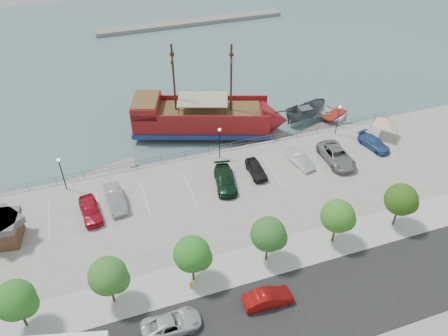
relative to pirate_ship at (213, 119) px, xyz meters
name	(u,v)px	position (x,y,z in m)	size (l,w,h in m)	color
ground	(238,198)	(-1.41, -13.49, -2.20)	(160.00, 160.00, 0.00)	slate
street	(305,309)	(-1.41, -29.49, -1.19)	(100.00, 8.00, 0.04)	black
sidewalk	(276,257)	(-1.41, -23.49, -1.18)	(100.00, 4.00, 0.05)	silver
seawall_railing	(216,149)	(-1.41, -5.69, -0.67)	(50.00, 0.06, 1.00)	#606060
far_shore	(192,22)	(8.59, 41.51, -1.80)	(40.00, 3.00, 0.80)	gray
pirate_ship	(213,119)	(0.00, 0.00, 0.00)	(21.16, 12.06, 13.13)	maroon
patrol_boat	(305,114)	(13.00, -1.40, -0.93)	(2.47, 6.56, 2.54)	#4F585F
speedboat	(334,117)	(17.03, -2.59, -1.50)	(4.81, 6.73, 1.39)	silver
dock_west	(108,172)	(-14.67, -4.29, -1.99)	(7.17, 2.05, 0.41)	gray
dock_mid	(266,141)	(5.89, -4.29, -2.01)	(6.51, 1.86, 0.37)	gray
dock_east	(319,130)	(13.89, -4.29, -1.99)	(7.39, 2.11, 0.42)	slate
shed	(2,229)	(-25.40, -13.00, 0.31)	(3.98, 3.98, 2.83)	brown
canopy_tent	(386,119)	(20.10, -9.45, 1.48)	(3.95, 3.95, 3.08)	slate
street_van	(172,324)	(-12.37, -27.60, -0.53)	(2.21, 4.80, 1.33)	silver
street_sedan	(268,298)	(-4.17, -27.88, -0.50)	(1.49, 4.27, 1.41)	#A10F0E
fire_hydrant	(191,285)	(-9.89, -24.29, -0.82)	(0.24, 0.24, 0.70)	#DEAA05
lamp_post_left	(61,168)	(-19.41, -6.99, 1.74)	(0.36, 0.36, 4.28)	black
lamp_post_mid	(220,138)	(-1.41, -6.99, 1.74)	(0.36, 0.36, 4.28)	black
lamp_post_right	(339,115)	(14.59, -6.99, 1.74)	(0.36, 0.36, 4.28)	black
tree_a	(17,301)	(-23.26, -23.56, 2.10)	(3.30, 3.20, 5.00)	#473321
tree_b	(110,277)	(-16.26, -23.56, 2.10)	(3.30, 3.20, 5.00)	#473321
tree_c	(194,255)	(-9.26, -23.56, 2.10)	(3.30, 3.20, 5.00)	#473321
tree_d	(270,235)	(-2.26, -23.56, 2.10)	(3.30, 3.20, 5.00)	#473321
tree_e	(339,217)	(4.74, -23.56, 2.10)	(3.30, 3.20, 5.00)	#473321
tree_f	(403,200)	(11.74, -23.56, 2.10)	(3.30, 3.20, 5.00)	#473321
parked_car_a	(90,210)	(-17.21, -12.19, -0.41)	(1.87, 4.65, 1.58)	red
parked_car_b	(115,198)	(-14.53, -11.20, -0.39)	(1.72, 4.93, 1.62)	#A2A5A9
parked_car_d	(225,180)	(-2.47, -12.08, -0.42)	(2.17, 5.35, 1.55)	black
parked_car_e	(256,169)	(1.59, -11.32, -0.50)	(1.65, 4.11, 1.40)	black
parked_car_f	(300,159)	(7.24, -11.24, -0.51)	(1.46, 4.19, 1.38)	white
parked_car_g	(337,156)	(11.63, -12.19, -0.36)	(2.78, 6.03, 1.68)	gray
parked_car_h	(374,143)	(17.60, -11.14, -0.54)	(1.86, 4.57, 1.33)	#315594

